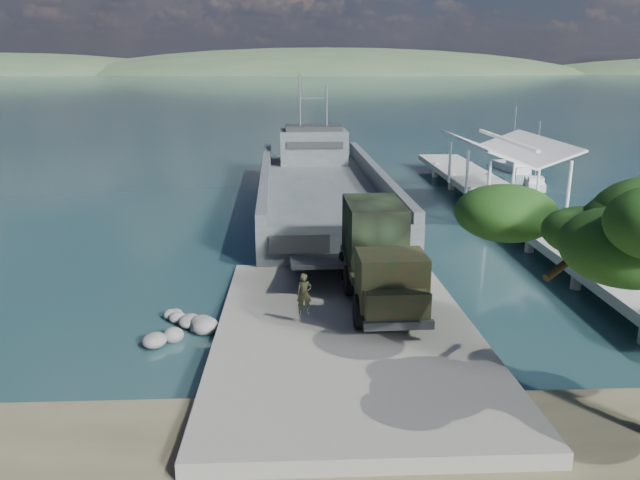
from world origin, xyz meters
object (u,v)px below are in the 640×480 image
(landing_craft, at_px, (321,195))
(sailboat_near, at_px, (535,184))
(military_truck, at_px, (379,255))
(soldier, at_px, (304,303))
(sailboat_far, at_px, (512,167))
(pier, at_px, (508,193))

(landing_craft, xyz_separation_m, sailboat_near, (18.70, 6.42, -0.53))
(military_truck, bearing_deg, landing_craft, 92.86)
(military_truck, distance_m, soldier, 4.25)
(landing_craft, xyz_separation_m, soldier, (-1.74, -22.77, 0.47))
(sailboat_far, bearing_deg, pier, -117.46)
(sailboat_near, distance_m, sailboat_far, 8.62)
(sailboat_far, bearing_deg, military_truck, -124.45)
(soldier, height_order, sailboat_near, sailboat_near)
(military_truck, xyz_separation_m, sailboat_near, (17.19, 26.71, -2.16))
(soldier, xyz_separation_m, sailboat_far, (21.42, 37.75, -0.97))
(soldier, bearing_deg, pier, 51.26)
(pier, bearing_deg, sailboat_near, 59.45)
(military_truck, distance_m, sailboat_near, 31.84)
(sailboat_near, bearing_deg, sailboat_far, 98.78)
(military_truck, xyz_separation_m, sailboat_far, (18.16, 35.28, -2.12))
(soldier, height_order, sailboat_far, sailboat_far)
(pier, distance_m, landing_craft, 13.35)
(sailboat_far, bearing_deg, soldier, -126.78)
(pier, relative_size, sailboat_far, 6.80)
(pier, height_order, military_truck, pier)
(sailboat_near, bearing_deg, landing_craft, -145.79)
(soldier, bearing_deg, sailboat_near, 53.37)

